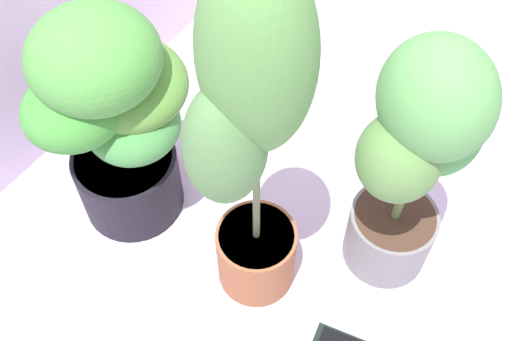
# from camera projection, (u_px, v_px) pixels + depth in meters

# --- Properties ---
(ground_plane) EXTENTS (8.00, 8.00, 0.00)m
(ground_plane) POSITION_uv_depth(u_px,v_px,m) (284.00, 299.00, 1.62)
(ground_plane) COLOR silver
(ground_plane) RESTS_ON ground
(potted_plant_back_center) EXTENTS (0.47, 0.42, 0.67)m
(potted_plant_back_center) POSITION_uv_depth(u_px,v_px,m) (114.00, 114.00, 1.48)
(potted_plant_back_center) COLOR black
(potted_plant_back_center) RESTS_ON ground
(potted_plant_center) EXTENTS (0.30, 0.29, 1.00)m
(potted_plant_center) POSITION_uv_depth(u_px,v_px,m) (250.00, 139.00, 1.18)
(potted_plant_center) COLOR #955633
(potted_plant_center) RESTS_ON ground
(potted_plant_front_right) EXTENTS (0.35, 0.33, 0.75)m
(potted_plant_front_right) POSITION_uv_depth(u_px,v_px,m) (416.00, 156.00, 1.35)
(potted_plant_front_right) COLOR slate
(potted_plant_front_right) RESTS_ON ground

